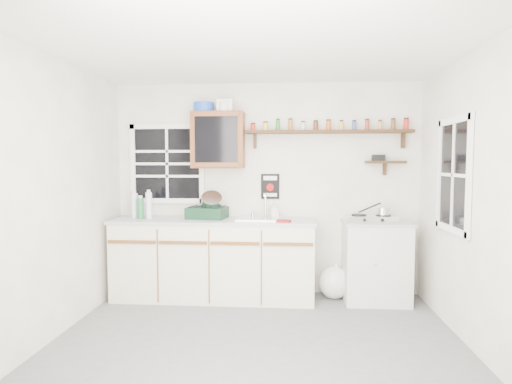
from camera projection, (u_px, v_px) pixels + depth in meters
The scene contains 18 objects.
room at pixel (256, 201), 3.53m from camera, with size 3.64×3.24×2.54m.
main_cabinet at pixel (214, 258), 4.92m from camera, with size 2.31×0.63×0.92m.
right_cabinet at pixel (375, 261), 4.81m from camera, with size 0.73×0.57×0.91m.
sink at pixel (260, 218), 4.85m from camera, with size 0.52×0.44×0.29m.
upper_cabinet at pixel (218, 140), 4.97m from camera, with size 0.60×0.32×0.65m.
upper_cabinet_clutter at pixel (213, 107), 4.95m from camera, with size 0.46×0.24×0.14m.
spice_shelf at pixel (329, 131), 4.93m from camera, with size 1.91×0.18×0.35m.
secondary_shelf at pixel (383, 162), 4.92m from camera, with size 0.45×0.16×0.24m.
warning_sign at pixel (270, 186), 5.10m from camera, with size 0.22×0.02×0.30m.
window_back at pixel (167, 164), 5.18m from camera, with size 0.93×0.03×0.98m.
window_right at pixel (454, 175), 3.93m from camera, with size 0.03×0.78×1.08m.
water_bottles at pixel (141, 206), 4.94m from camera, with size 0.26×0.15×0.33m.
dish_rack at pixel (209, 209), 4.94m from camera, with size 0.48×0.39×0.32m.
soap_bottle at pixel (274, 210), 4.98m from camera, with size 0.08×0.08×0.18m, color silver.
rag at pixel (284, 221), 4.64m from camera, with size 0.15×0.13×0.02m, color maroon.
hotplate at pixel (371, 218), 4.76m from camera, with size 0.54×0.30×0.08m.
saucepan at pixel (383, 211), 4.75m from camera, with size 0.32×0.24×0.15m.
trash_bag at pixel (334, 282), 4.92m from camera, with size 0.39×0.35×0.44m.
Camera 1 is at (0.27, -3.51, 1.56)m, focal length 30.00 mm.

